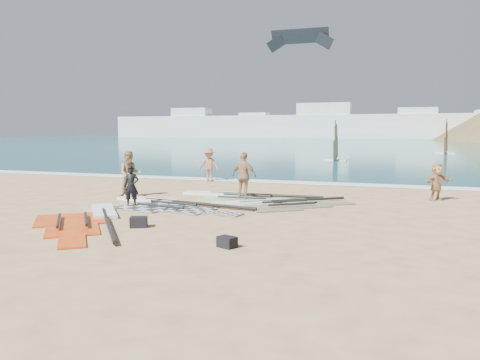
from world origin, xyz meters
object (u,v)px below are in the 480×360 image
(rig_grey, at_px, (164,204))
(rig_orange, at_px, (273,204))
(rig_red, at_px, (89,219))
(gear_bag_near, at_px, (139,222))
(beachgoer_right, at_px, (437,182))
(rig_green, at_px, (236,197))
(beachgoer_mid, at_px, (209,165))
(gear_bag_far, at_px, (227,242))
(beachgoer_left, at_px, (130,174))
(person_wetsuit, at_px, (131,186))
(beachgoer_back, at_px, (244,176))

(rig_grey, bearing_deg, rig_orange, 29.40)
(rig_red, bearing_deg, rig_orange, 96.60)
(rig_grey, relative_size, gear_bag_near, 12.55)
(beachgoer_right, bearing_deg, gear_bag_near, -177.76)
(rig_green, bearing_deg, rig_red, -116.06)
(rig_green, distance_m, rig_orange, 2.51)
(rig_orange, relative_size, beachgoer_mid, 2.81)
(gear_bag_far, distance_m, beachgoer_mid, 14.95)
(gear_bag_far, relative_size, beachgoer_left, 0.23)
(beachgoer_left, relative_size, beachgoer_mid, 1.05)
(person_wetsuit, bearing_deg, beachgoer_mid, 72.30)
(gear_bag_far, relative_size, beachgoer_back, 0.23)
(rig_green, xyz_separation_m, person_wetsuit, (-2.96, -3.46, 0.73))
(rig_orange, xyz_separation_m, beachgoer_mid, (-5.63, 7.01, 0.89))
(person_wetsuit, bearing_deg, beachgoer_right, 4.38)
(gear_bag_far, relative_size, beachgoer_right, 0.29)
(gear_bag_far, relative_size, beachgoer_mid, 0.24)
(rig_red, distance_m, person_wetsuit, 2.92)
(gear_bag_far, distance_m, beachgoer_left, 9.93)
(gear_bag_near, xyz_separation_m, beachgoer_back, (1.22, 6.21, 0.84))
(beachgoer_left, xyz_separation_m, beachgoer_mid, (0.88, 6.68, -0.05))
(rig_grey, xyz_separation_m, gear_bag_far, (4.53, -5.17, 0.08))
(person_wetsuit, distance_m, beachgoer_mid, 9.02)
(person_wetsuit, bearing_deg, gear_bag_near, -76.65)
(beachgoer_mid, bearing_deg, beachgoer_left, -100.79)
(rig_green, bearing_deg, rig_grey, -125.76)
(rig_red, bearing_deg, beachgoer_back, 112.31)
(gear_bag_near, bearing_deg, person_wetsuit, 125.10)
(rig_orange, xyz_separation_m, gear_bag_far, (0.60, -6.56, 0.09))
(rig_green, height_order, rig_red, rig_red)
(rig_green, distance_m, person_wetsuit, 4.62)
(beachgoer_back, xyz_separation_m, beachgoer_right, (7.51, 2.35, -0.21))
(beachgoer_mid, bearing_deg, rig_grey, -81.91)
(rig_grey, distance_m, beachgoer_back, 3.55)
(rig_orange, distance_m, rig_red, 6.80)
(rig_grey, xyz_separation_m, beachgoer_right, (9.92, 4.79, 0.73))
(rig_red, xyz_separation_m, gear_bag_near, (2.06, -0.36, 0.11))
(gear_bag_near, height_order, beachgoer_mid, beachgoer_mid)
(rig_grey, height_order, rig_green, same)
(gear_bag_near, distance_m, beachgoer_mid, 12.54)
(rig_green, height_order, beachgoer_right, beachgoer_right)
(beachgoer_left, distance_m, beachgoer_right, 12.86)
(rig_grey, distance_m, rig_green, 3.45)
(rig_green, height_order, gear_bag_far, gear_bag_far)
(rig_orange, bearing_deg, rig_red, -170.85)
(rig_red, xyz_separation_m, beachgoer_left, (-1.70, 5.14, 0.94))
(gear_bag_far, bearing_deg, beachgoer_back, 105.62)
(gear_bag_near, bearing_deg, rig_grey, 107.36)
(rig_grey, relative_size, rig_orange, 1.18)
(beachgoer_back, bearing_deg, beachgoer_right, -148.38)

